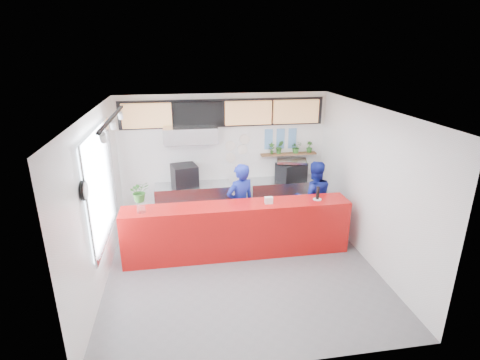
# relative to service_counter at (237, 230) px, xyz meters

# --- Properties ---
(floor) EXTENTS (5.00, 5.00, 0.00)m
(floor) POSITION_rel_service_counter_xyz_m (0.00, -0.40, -0.55)
(floor) COLOR slate
(floor) RESTS_ON ground
(ceiling) EXTENTS (5.00, 5.00, 0.00)m
(ceiling) POSITION_rel_service_counter_xyz_m (0.00, -0.40, 2.45)
(ceiling) COLOR silver
(wall_back) EXTENTS (5.00, 0.00, 5.00)m
(wall_back) POSITION_rel_service_counter_xyz_m (0.00, 2.10, 0.95)
(wall_back) COLOR white
(wall_back) RESTS_ON ground
(wall_left) EXTENTS (0.00, 5.00, 5.00)m
(wall_left) POSITION_rel_service_counter_xyz_m (-2.50, -0.40, 0.95)
(wall_left) COLOR white
(wall_left) RESTS_ON ground
(wall_right) EXTENTS (0.00, 5.00, 5.00)m
(wall_right) POSITION_rel_service_counter_xyz_m (2.50, -0.40, 0.95)
(wall_right) COLOR white
(wall_right) RESTS_ON ground
(service_counter) EXTENTS (4.50, 0.60, 1.10)m
(service_counter) POSITION_rel_service_counter_xyz_m (0.00, 0.00, 0.00)
(service_counter) COLOR #B50E0C
(service_counter) RESTS_ON ground
(cream_band) EXTENTS (5.00, 0.02, 0.80)m
(cream_band) POSITION_rel_service_counter_xyz_m (0.00, 2.09, 2.05)
(cream_band) COLOR beige
(cream_band) RESTS_ON wall_back
(prep_bench) EXTENTS (1.80, 0.60, 0.90)m
(prep_bench) POSITION_rel_service_counter_xyz_m (-0.80, 1.80, -0.10)
(prep_bench) COLOR #B2B5BA
(prep_bench) RESTS_ON ground
(panini_oven) EXTENTS (0.67, 0.67, 0.50)m
(panini_oven) POSITION_rel_service_counter_xyz_m (-0.98, 1.80, 0.60)
(panini_oven) COLOR black
(panini_oven) RESTS_ON prep_bench
(extraction_hood) EXTENTS (1.20, 0.70, 0.35)m
(extraction_hood) POSITION_rel_service_counter_xyz_m (-0.80, 1.75, 1.60)
(extraction_hood) COLOR #B2B5BA
(extraction_hood) RESTS_ON ceiling
(hood_lip) EXTENTS (1.20, 0.69, 0.31)m
(hood_lip) POSITION_rel_service_counter_xyz_m (-0.80, 1.75, 1.40)
(hood_lip) COLOR #B2B5BA
(hood_lip) RESTS_ON ceiling
(right_bench) EXTENTS (1.80, 0.60, 0.90)m
(right_bench) POSITION_rel_service_counter_xyz_m (1.50, 1.80, -0.10)
(right_bench) COLOR #B2B5BA
(right_bench) RESTS_ON ground
(espresso_machine) EXTENTS (0.79, 0.69, 0.43)m
(espresso_machine) POSITION_rel_service_counter_xyz_m (1.63, 1.80, 0.56)
(espresso_machine) COLOR black
(espresso_machine) RESTS_ON right_bench
(espresso_tray) EXTENTS (0.81, 0.65, 0.07)m
(espresso_tray) POSITION_rel_service_counter_xyz_m (1.63, 1.80, 0.83)
(espresso_tray) COLOR #A6A9AE
(espresso_tray) RESTS_ON espresso_machine
(herb_shelf) EXTENTS (1.40, 0.18, 0.04)m
(herb_shelf) POSITION_rel_service_counter_xyz_m (1.60, 2.00, 0.95)
(herb_shelf) COLOR brown
(herb_shelf) RESTS_ON wall_back
(menu_board_far_left) EXTENTS (1.10, 0.10, 0.55)m
(menu_board_far_left) POSITION_rel_service_counter_xyz_m (-1.75, 1.98, 2.00)
(menu_board_far_left) COLOR tan
(menu_board_far_left) RESTS_ON wall_back
(menu_board_mid_left) EXTENTS (1.10, 0.10, 0.55)m
(menu_board_mid_left) POSITION_rel_service_counter_xyz_m (-0.59, 1.98, 2.00)
(menu_board_mid_left) COLOR black
(menu_board_mid_left) RESTS_ON wall_back
(menu_board_mid_right) EXTENTS (1.10, 0.10, 0.55)m
(menu_board_mid_right) POSITION_rel_service_counter_xyz_m (0.57, 1.98, 2.00)
(menu_board_mid_right) COLOR tan
(menu_board_mid_right) RESTS_ON wall_back
(menu_board_far_right) EXTENTS (1.10, 0.10, 0.55)m
(menu_board_far_right) POSITION_rel_service_counter_xyz_m (1.73, 1.98, 2.00)
(menu_board_far_right) COLOR tan
(menu_board_far_right) RESTS_ON wall_back
(soffit) EXTENTS (4.80, 0.04, 0.65)m
(soffit) POSITION_rel_service_counter_xyz_m (0.00, 2.06, 2.00)
(soffit) COLOR black
(soffit) RESTS_ON wall_back
(window_pane) EXTENTS (0.04, 2.20, 1.90)m
(window_pane) POSITION_rel_service_counter_xyz_m (-2.47, -0.10, 1.15)
(window_pane) COLOR silver
(window_pane) RESTS_ON wall_left
(window_frame) EXTENTS (0.03, 2.30, 2.00)m
(window_frame) POSITION_rel_service_counter_xyz_m (-2.45, -0.10, 1.15)
(window_frame) COLOR #B2B5BA
(window_frame) RESTS_ON wall_left
(wall_clock_rim) EXTENTS (0.05, 0.30, 0.30)m
(wall_clock_rim) POSITION_rel_service_counter_xyz_m (-2.46, -1.30, 1.50)
(wall_clock_rim) COLOR black
(wall_clock_rim) RESTS_ON wall_left
(wall_clock_face) EXTENTS (0.02, 0.26, 0.26)m
(wall_clock_face) POSITION_rel_service_counter_xyz_m (-2.43, -1.30, 1.50)
(wall_clock_face) COLOR white
(wall_clock_face) RESTS_ON wall_left
(track_rail) EXTENTS (0.05, 2.40, 0.04)m
(track_rail) POSITION_rel_service_counter_xyz_m (-2.10, -0.40, 2.39)
(track_rail) COLOR black
(track_rail) RESTS_ON ceiling
(dec_plate_a) EXTENTS (0.24, 0.03, 0.24)m
(dec_plate_a) POSITION_rel_service_counter_xyz_m (0.15, 2.07, 1.20)
(dec_plate_a) COLOR silver
(dec_plate_a) RESTS_ON wall_back
(dec_plate_b) EXTENTS (0.24, 0.03, 0.24)m
(dec_plate_b) POSITION_rel_service_counter_xyz_m (0.45, 2.07, 1.10)
(dec_plate_b) COLOR silver
(dec_plate_b) RESTS_ON wall_back
(dec_plate_c) EXTENTS (0.24, 0.03, 0.24)m
(dec_plate_c) POSITION_rel_service_counter_xyz_m (0.15, 2.07, 0.90)
(dec_plate_c) COLOR silver
(dec_plate_c) RESTS_ON wall_back
(dec_plate_d) EXTENTS (0.24, 0.03, 0.24)m
(dec_plate_d) POSITION_rel_service_counter_xyz_m (0.50, 2.07, 1.35)
(dec_plate_d) COLOR silver
(dec_plate_d) RESTS_ON wall_back
(photo_frame_a) EXTENTS (0.20, 0.02, 0.25)m
(photo_frame_a) POSITION_rel_service_counter_xyz_m (1.10, 2.08, 1.45)
(photo_frame_a) COLOR #598CBF
(photo_frame_a) RESTS_ON wall_back
(photo_frame_b) EXTENTS (0.20, 0.02, 0.25)m
(photo_frame_b) POSITION_rel_service_counter_xyz_m (1.40, 2.08, 1.45)
(photo_frame_b) COLOR #598CBF
(photo_frame_b) RESTS_ON wall_back
(photo_frame_c) EXTENTS (0.20, 0.02, 0.25)m
(photo_frame_c) POSITION_rel_service_counter_xyz_m (1.70, 2.08, 1.45)
(photo_frame_c) COLOR #598CBF
(photo_frame_c) RESTS_ON wall_back
(photo_frame_d) EXTENTS (0.20, 0.02, 0.25)m
(photo_frame_d) POSITION_rel_service_counter_xyz_m (1.10, 2.08, 1.20)
(photo_frame_d) COLOR #598CBF
(photo_frame_d) RESTS_ON wall_back
(photo_frame_e) EXTENTS (0.20, 0.02, 0.25)m
(photo_frame_e) POSITION_rel_service_counter_xyz_m (1.40, 2.08, 1.20)
(photo_frame_e) COLOR #598CBF
(photo_frame_e) RESTS_ON wall_back
(photo_frame_f) EXTENTS (0.20, 0.02, 0.25)m
(photo_frame_f) POSITION_rel_service_counter_xyz_m (1.70, 2.08, 1.20)
(photo_frame_f) COLOR #598CBF
(photo_frame_f) RESTS_ON wall_back
(staff_center) EXTENTS (0.76, 0.64, 1.78)m
(staff_center) POSITION_rel_service_counter_xyz_m (0.14, 0.49, 0.34)
(staff_center) COLOR navy
(staff_center) RESTS_ON ground
(staff_right) EXTENTS (0.88, 0.72, 1.71)m
(staff_right) POSITION_rel_service_counter_xyz_m (1.80, 0.64, 0.30)
(staff_right) COLOR navy
(staff_right) RESTS_ON ground
(herb_a) EXTENTS (0.16, 0.11, 0.28)m
(herb_a) POSITION_rel_service_counter_xyz_m (1.16, 2.00, 1.11)
(herb_a) COLOR #2C5F21
(herb_a) RESTS_ON herb_shelf
(herb_b) EXTENTS (0.20, 0.17, 0.33)m
(herb_b) POSITION_rel_service_counter_xyz_m (1.36, 2.00, 1.14)
(herb_b) COLOR #2C5F21
(herb_b) RESTS_ON herb_shelf
(herb_c) EXTENTS (0.32, 0.29, 0.29)m
(herb_c) POSITION_rel_service_counter_xyz_m (1.78, 2.00, 1.12)
(herb_c) COLOR #2C5F21
(herb_c) RESTS_ON herb_shelf
(herb_d) EXTENTS (0.16, 0.15, 0.27)m
(herb_d) POSITION_rel_service_counter_xyz_m (2.13, 2.00, 1.11)
(herb_d) COLOR #2C5F21
(herb_d) RESTS_ON herb_shelf
(glass_vase) EXTENTS (0.21, 0.21, 0.20)m
(glass_vase) POSITION_rel_service_counter_xyz_m (-1.82, -0.06, 0.65)
(glass_vase) COLOR silver
(glass_vase) RESTS_ON service_counter
(basil_vase) EXTENTS (0.43, 0.40, 0.39)m
(basil_vase) POSITION_rel_service_counter_xyz_m (-1.82, -0.06, 0.97)
(basil_vase) COLOR #2C5F21
(basil_vase) RESTS_ON glass_vase
(napkin_holder) EXTENTS (0.15, 0.10, 0.13)m
(napkin_holder) POSITION_rel_service_counter_xyz_m (0.62, -0.04, 0.62)
(napkin_holder) COLOR silver
(napkin_holder) RESTS_ON service_counter
(white_plate) EXTENTS (0.23, 0.23, 0.01)m
(white_plate) POSITION_rel_service_counter_xyz_m (1.63, -0.01, 0.56)
(white_plate) COLOR silver
(white_plate) RESTS_ON service_counter
(pepper_mill) EXTENTS (0.08, 0.08, 0.26)m
(pepper_mill) POSITION_rel_service_counter_xyz_m (1.63, -0.01, 0.70)
(pepper_mill) COLOR black
(pepper_mill) RESTS_ON white_plate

